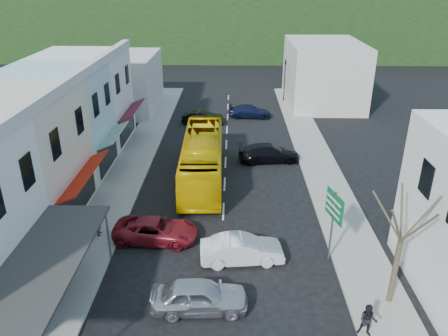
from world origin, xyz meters
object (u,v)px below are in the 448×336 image
(street_tree, at_px, (401,241))
(car_white, at_px, (242,250))
(car_red, at_px, (156,230))
(bus, at_px, (203,159))
(traffic_signal, at_px, (285,81))
(car_silver, at_px, (199,297))
(direction_sign, at_px, (332,227))
(pedestrian_left, at_px, (98,222))
(pedestrian_right, at_px, (368,319))

(street_tree, bearing_deg, car_white, 155.78)
(car_white, distance_m, car_red, 5.28)
(bus, relative_size, traffic_signal, 2.31)
(car_red, relative_size, street_tree, 0.66)
(traffic_signal, bearing_deg, car_silver, 60.96)
(car_red, relative_size, direction_sign, 1.11)
(car_white, bearing_deg, bus, 9.06)
(bus, bearing_deg, pedestrian_left, -125.96)
(car_white, xyz_separation_m, traffic_signal, (5.50, 31.49, 1.81))
(bus, distance_m, pedestrian_left, 9.85)
(bus, bearing_deg, traffic_signal, 67.29)
(bus, relative_size, car_white, 2.64)
(car_silver, height_order, traffic_signal, traffic_signal)
(street_tree, bearing_deg, pedestrian_left, 160.77)
(car_white, relative_size, direction_sign, 1.06)
(bus, relative_size, pedestrian_right, 6.82)
(pedestrian_left, height_order, pedestrian_right, same)
(pedestrian_left, distance_m, pedestrian_right, 15.48)
(traffic_signal, bearing_deg, car_white, 63.08)
(pedestrian_left, bearing_deg, car_silver, -139.41)
(bus, distance_m, pedestrian_right, 17.53)
(car_silver, distance_m, traffic_signal, 36.04)
(car_red, height_order, traffic_signal, traffic_signal)
(car_red, bearing_deg, bus, -10.14)
(pedestrian_right, bearing_deg, street_tree, 69.91)
(direction_sign, bearing_deg, bus, 112.54)
(pedestrian_right, height_order, traffic_signal, traffic_signal)
(bus, xyz_separation_m, street_tree, (9.66, -13.42, 1.92))
(car_red, height_order, pedestrian_right, pedestrian_right)
(bus, xyz_separation_m, car_white, (2.76, -10.32, -0.85))
(car_white, height_order, pedestrian_right, pedestrian_right)
(direction_sign, height_order, street_tree, street_tree)
(bus, bearing_deg, car_red, -105.77)
(car_silver, xyz_separation_m, traffic_signal, (7.50, 35.20, 1.81))
(car_white, height_order, pedestrian_left, pedestrian_left)
(direction_sign, bearing_deg, car_white, 168.36)
(traffic_signal, bearing_deg, bus, 51.67)
(car_red, xyz_separation_m, traffic_signal, (10.41, 29.57, 1.81))
(car_white, height_order, traffic_signal, traffic_signal)
(bus, distance_m, traffic_signal, 22.75)
(car_red, bearing_deg, car_silver, -148.38)
(car_white, xyz_separation_m, car_red, (-4.92, 1.92, 0.00))
(car_silver, relative_size, car_white, 1.00)
(bus, distance_m, car_red, 8.71)
(car_silver, xyz_separation_m, pedestrian_right, (7.20, -1.58, 0.30))
(bus, height_order, car_red, bus)
(pedestrian_right, xyz_separation_m, traffic_signal, (0.30, 36.78, 1.51))
(car_white, relative_size, car_red, 0.96)
(street_tree, bearing_deg, direction_sign, 123.86)
(pedestrian_left, relative_size, direction_sign, 0.41)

